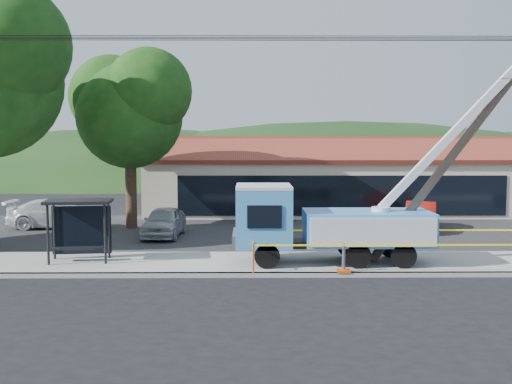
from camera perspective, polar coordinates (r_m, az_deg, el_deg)
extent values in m
plane|color=black|center=(19.50, 2.67, -8.90)|extent=(120.00, 120.00, 0.00)
cube|color=#9F9E95|center=(21.53, 2.35, -7.36)|extent=(60.00, 0.25, 0.15)
cube|color=#9F9E95|center=(23.38, 2.11, -6.37)|extent=(60.00, 4.00, 0.15)
cube|color=#28282B|center=(31.26, 1.42, -3.52)|extent=(60.00, 12.00, 0.10)
cube|color=beige|center=(39.34, 6.85, 0.62)|extent=(22.00, 8.00, 3.40)
cube|color=black|center=(35.40, 7.69, -0.32)|extent=(18.04, 0.08, 2.21)
cube|color=brown|center=(37.26, 7.28, 3.76)|extent=(22.50, 4.53, 1.52)
cube|color=brown|center=(41.22, 6.52, 3.88)|extent=(22.50, 4.53, 1.52)
cube|color=brown|center=(39.23, 6.89, 4.77)|extent=(22.50, 0.30, 0.25)
sphere|color=#143D10|center=(28.02, -21.21, 12.05)|extent=(5.04, 5.04, 5.04)
cylinder|color=#332316|center=(32.54, -11.05, 0.34)|extent=(0.56, 0.56, 4.18)
sphere|color=#143D10|center=(32.46, -11.15, 6.70)|extent=(5.25, 5.25, 5.25)
sphere|color=#143D10|center=(33.39, -12.75, 8.26)|extent=(4.20, 4.20, 4.20)
sphere|color=#143D10|center=(31.65, -9.53, 8.84)|extent=(4.20, 4.20, 4.20)
ellipsoid|color=#123412|center=(75.34, -11.23, 1.34)|extent=(78.40, 56.00, 28.00)
ellipsoid|color=#123412|center=(74.87, 7.94, 1.37)|extent=(89.60, 64.00, 32.00)
cylinder|color=black|center=(22.26, 2.29, 13.33)|extent=(60.00, 0.02, 0.02)
cylinder|color=black|center=(22.77, 2.23, 13.45)|extent=(60.00, 0.02, 0.02)
cylinder|color=black|center=(23.28, 2.17, 13.56)|extent=(60.00, 0.02, 0.02)
cylinder|color=black|center=(23.70, 2.12, 13.70)|extent=(60.00, 0.02, 0.02)
cylinder|color=black|center=(22.09, 0.99, -5.68)|extent=(0.88, 0.29, 0.88)
cylinder|color=black|center=(24.11, 0.86, -4.78)|extent=(0.88, 0.29, 0.88)
cylinder|color=black|center=(22.40, 9.05, -5.60)|extent=(0.88, 0.29, 0.88)
cylinder|color=black|center=(24.39, 8.25, -4.72)|extent=(0.88, 0.29, 0.88)
cylinder|color=black|center=(22.71, 12.96, -5.52)|extent=(0.88, 0.29, 0.88)
cylinder|color=black|center=(24.68, 11.85, -4.66)|extent=(0.88, 0.29, 0.88)
cube|color=black|center=(23.27, 7.21, -4.57)|extent=(6.45, 0.98, 0.24)
cube|color=#3D97DA|center=(22.91, 0.68, -2.20)|extent=(1.95, 2.35, 2.05)
cube|color=silver|center=(22.80, 0.69, 0.48)|extent=(1.95, 2.35, 0.12)
cube|color=black|center=(22.90, -1.64, -1.84)|extent=(0.08, 1.76, 0.88)
cube|color=gray|center=(23.03, -1.88, -4.14)|extent=(0.15, 2.25, 0.49)
cube|color=#3D97DA|center=(23.35, 9.85, -3.11)|extent=(4.49, 2.35, 1.17)
cylinder|color=silver|center=(23.38, 11.04, -2.03)|extent=(0.68, 0.68, 0.59)
cube|color=silver|center=(23.98, 18.04, 6.01)|extent=(6.02, 0.27, 6.40)
cube|color=gray|center=(24.08, 18.72, 6.56)|extent=(3.62, 0.18, 3.85)
cube|color=#E44E0C|center=(21.77, 7.79, -6.97)|extent=(0.44, 0.44, 0.08)
cube|color=#E44E0C|center=(25.44, 12.39, -5.30)|extent=(0.44, 0.44, 0.08)
cylinder|color=brown|center=(24.18, 17.49, 3.70)|extent=(6.34, 0.32, 8.35)
cylinder|color=black|center=(23.73, -18.01, -3.66)|extent=(0.10, 0.10, 2.15)
cylinder|color=black|center=(23.40, -13.27, -3.66)|extent=(0.10, 0.10, 2.15)
cylinder|color=black|center=(24.77, -17.50, -3.29)|extent=(0.10, 0.10, 2.15)
cylinder|color=black|center=(24.46, -12.96, -3.29)|extent=(0.10, 0.10, 2.15)
cube|color=black|center=(23.93, -15.51, -0.82)|extent=(2.46, 1.66, 0.11)
cube|color=black|center=(24.64, -15.23, -3.27)|extent=(2.15, 0.25, 1.79)
cube|color=black|center=(24.16, -15.41, -4.84)|extent=(2.00, 0.55, 0.07)
cylinder|color=#E44E0C|center=(21.32, -0.24, -5.92)|extent=(0.06, 0.06, 0.98)
cylinder|color=#E44E0C|center=(24.61, -0.29, -4.45)|extent=(0.06, 0.06, 0.98)
cube|color=yellow|center=(22.00, 14.48, -4.57)|extent=(11.15, 0.01, 0.06)
cube|color=yellow|center=(25.20, 12.51, -3.33)|extent=(11.15, 0.01, 0.06)
cube|color=yellow|center=(22.89, -0.26, -4.04)|extent=(0.01, 3.34, 0.06)
imported|color=#A7A8AE|center=(29.65, -8.17, -4.14)|extent=(1.87, 4.11, 1.37)
imported|color=#A51810|center=(32.55, 14.40, -3.43)|extent=(2.54, 4.38, 1.36)
imported|color=white|center=(33.54, -17.14, -3.25)|extent=(4.98, 2.10, 1.44)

